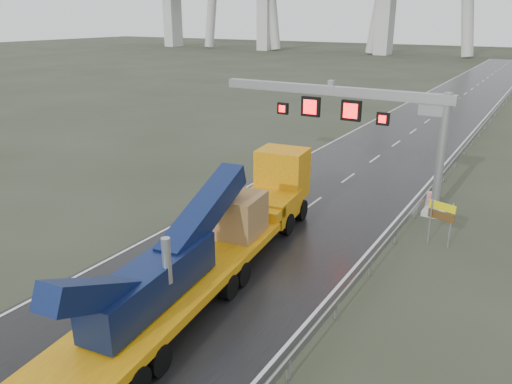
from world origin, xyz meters
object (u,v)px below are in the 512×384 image
Objects in this scene: exit_sign_pair at (441,215)px; striped_barrier at (432,200)px; sign_gantry at (362,113)px; heavy_haul_truck at (223,232)px.

exit_sign_pair is 2.33× the size of striped_barrier.
exit_sign_pair is at bearing -35.31° from sign_gantry.
striped_barrier is at bearing 13.75° from sign_gantry.
sign_gantry reaches higher than exit_sign_pair.
striped_barrier is at bearing 122.33° from exit_sign_pair.
sign_gantry is at bearing 170.51° from striped_barrier.
sign_gantry is at bearing 160.90° from exit_sign_pair.
exit_sign_pair is 5.62m from striped_barrier.
sign_gantry is 12.68m from heavy_haul_truck.
sign_gantry is at bearing 73.42° from heavy_haul_truck.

